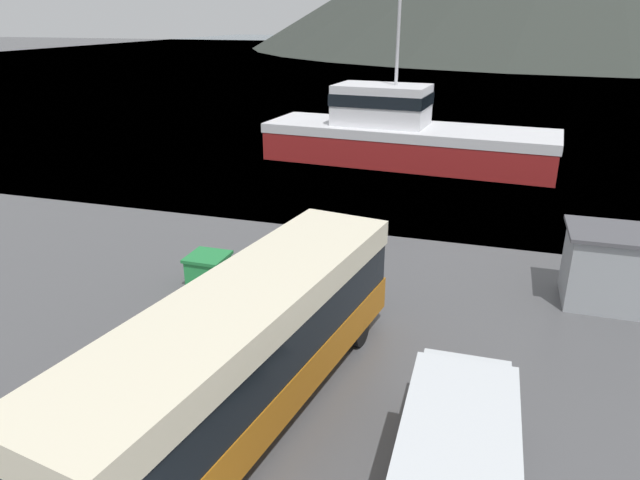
{
  "coord_description": "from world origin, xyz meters",
  "views": [
    {
      "loc": [
        3.08,
        -4.1,
        8.71
      ],
      "look_at": [
        -1.94,
        12.08,
        2.0
      ],
      "focal_mm": 32.0,
      "sensor_mm": 36.0,
      "label": 1
    }
  ],
  "objects_px": {
    "delivery_van": "(457,454)",
    "storage_bin": "(209,270)",
    "tour_bus": "(248,345)",
    "fishing_boat": "(402,134)",
    "small_boat": "(469,144)",
    "dock_kiosk": "(610,267)"
  },
  "relations": [
    {
      "from": "delivery_van",
      "to": "storage_bin",
      "type": "distance_m",
      "value": 11.53
    },
    {
      "from": "tour_bus",
      "to": "storage_bin",
      "type": "distance_m",
      "value": 7.25
    },
    {
      "from": "delivery_van",
      "to": "tour_bus",
      "type": "bearing_deg",
      "value": 162.14
    },
    {
      "from": "delivery_van",
      "to": "storage_bin",
      "type": "xyz_separation_m",
      "value": [
        -8.89,
        7.31,
        -0.71
      ]
    },
    {
      "from": "tour_bus",
      "to": "fishing_boat",
      "type": "xyz_separation_m",
      "value": [
        -0.74,
        25.23,
        -0.03
      ]
    },
    {
      "from": "fishing_boat",
      "to": "small_boat",
      "type": "xyz_separation_m",
      "value": [
        3.89,
        4.53,
        -1.26
      ]
    },
    {
      "from": "delivery_van",
      "to": "small_boat",
      "type": "distance_m",
      "value": 31.3
    },
    {
      "from": "delivery_van",
      "to": "small_boat",
      "type": "xyz_separation_m",
      "value": [
        -1.63,
        31.25,
        -0.75
      ]
    },
    {
      "from": "small_boat",
      "to": "dock_kiosk",
      "type": "bearing_deg",
      "value": -51.9
    },
    {
      "from": "delivery_van",
      "to": "dock_kiosk",
      "type": "relative_size",
      "value": 1.94
    },
    {
      "from": "dock_kiosk",
      "to": "storage_bin",
      "type": "bearing_deg",
      "value": -168.54
    },
    {
      "from": "small_boat",
      "to": "delivery_van",
      "type": "bearing_deg",
      "value": -63.6
    },
    {
      "from": "tour_bus",
      "to": "fishing_boat",
      "type": "distance_m",
      "value": 25.24
    },
    {
      "from": "tour_bus",
      "to": "dock_kiosk",
      "type": "relative_size",
      "value": 3.94
    },
    {
      "from": "storage_bin",
      "to": "small_boat",
      "type": "height_order",
      "value": "storage_bin"
    },
    {
      "from": "delivery_van",
      "to": "small_boat",
      "type": "height_order",
      "value": "delivery_van"
    },
    {
      "from": "dock_kiosk",
      "to": "small_boat",
      "type": "distance_m",
      "value": 22.06
    },
    {
      "from": "tour_bus",
      "to": "fishing_boat",
      "type": "bearing_deg",
      "value": 100.94
    },
    {
      "from": "tour_bus",
      "to": "fishing_boat",
      "type": "height_order",
      "value": "fishing_boat"
    },
    {
      "from": "tour_bus",
      "to": "small_boat",
      "type": "xyz_separation_m",
      "value": [
        3.14,
        29.77,
        -1.29
      ]
    },
    {
      "from": "dock_kiosk",
      "to": "small_boat",
      "type": "height_order",
      "value": "dock_kiosk"
    },
    {
      "from": "delivery_van",
      "to": "storage_bin",
      "type": "bearing_deg",
      "value": 139.92
    }
  ]
}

